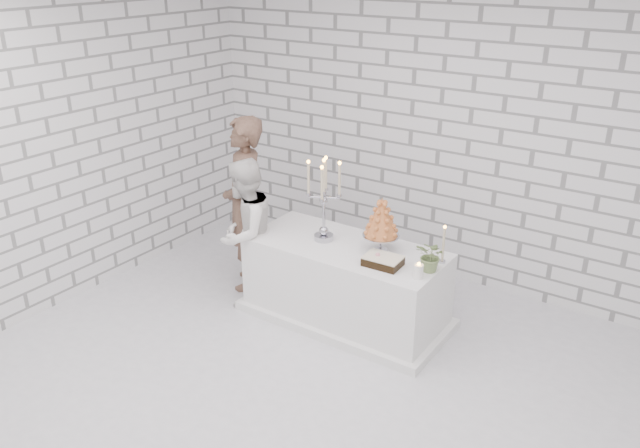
{
  "coord_description": "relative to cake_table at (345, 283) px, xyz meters",
  "views": [
    {
      "loc": [
        2.17,
        -3.25,
        3.19
      ],
      "look_at": [
        -0.62,
        0.85,
        1.05
      ],
      "focal_mm": 35.83,
      "sensor_mm": 36.0,
      "label": 1
    }
  ],
  "objects": [
    {
      "name": "chocolate_cake",
      "position": [
        0.46,
        -0.15,
        0.42
      ],
      "size": [
        0.32,
        0.23,
        0.08
      ],
      "primitive_type": "cube",
      "rotation": [
        0.0,
        0.0,
        0.05
      ],
      "color": "black",
      "rests_on": "cake_table"
    },
    {
      "name": "flowers",
      "position": [
        0.84,
        -0.02,
        0.51
      ],
      "size": [
        0.28,
        0.25,
        0.27
      ],
      "primitive_type": "imported",
      "rotation": [
        0.0,
        0.0,
        -0.15
      ],
      "color": "#446235",
      "rests_on": "cake_table"
    },
    {
      "name": "ground",
      "position": [
        0.54,
        -1.15,
        -0.38
      ],
      "size": [
        6.0,
        5.0,
        0.01
      ],
      "primitive_type": "cube",
      "color": "silver",
      "rests_on": "ground"
    },
    {
      "name": "wall_left",
      "position": [
        -2.46,
        -1.15,
        1.12
      ],
      "size": [
        0.01,
        5.0,
        3.0
      ],
      "primitive_type": "cube",
      "color": "white",
      "rests_on": "ground"
    },
    {
      "name": "cake_table",
      "position": [
        0.0,
        0.0,
        0.0
      ],
      "size": [
        1.8,
        0.8,
        0.75
      ],
      "primitive_type": "cube",
      "color": "white",
      "rests_on": "ground"
    },
    {
      "name": "groom",
      "position": [
        -1.19,
        0.02,
        0.51
      ],
      "size": [
        0.72,
        0.77,
        1.76
      ],
      "primitive_type": "imported",
      "rotation": [
        0.0,
        0.0,
        -0.94
      ],
      "color": "#4B3328",
      "rests_on": "ground"
    },
    {
      "name": "croquembouche",
      "position": [
        0.31,
        0.07,
        0.63
      ],
      "size": [
        0.35,
        0.35,
        0.5
      ],
      "primitive_type": null,
      "rotation": [
        0.0,
        0.0,
        -0.09
      ],
      "color": "#AE5D2E",
      "rests_on": "cake_table"
    },
    {
      "name": "wall_back",
      "position": [
        0.54,
        1.35,
        1.12
      ],
      "size": [
        6.0,
        0.01,
        3.0
      ],
      "primitive_type": "cube",
      "color": "white",
      "rests_on": "ground"
    },
    {
      "name": "pillar_candle",
      "position": [
        0.81,
        -0.19,
        0.44
      ],
      "size": [
        0.08,
        0.08,
        0.12
      ],
      "primitive_type": "cylinder",
      "rotation": [
        0.0,
        0.0,
        0.04
      ],
      "color": "white",
      "rests_on": "cake_table"
    },
    {
      "name": "candelabra",
      "position": [
        -0.24,
        -0.0,
        0.76
      ],
      "size": [
        0.4,
        0.4,
        0.78
      ],
      "primitive_type": null,
      "rotation": [
        0.0,
        0.0,
        -0.32
      ],
      "color": "#A6A5B0",
      "rests_on": "cake_table"
    },
    {
      "name": "extra_taper",
      "position": [
        0.85,
        0.17,
        0.54
      ],
      "size": [
        0.07,
        0.07,
        0.32
      ],
      "primitive_type": "cylinder",
      "rotation": [
        0.0,
        0.0,
        0.15
      ],
      "color": "beige",
      "rests_on": "cake_table"
    },
    {
      "name": "bride",
      "position": [
        -0.97,
        -0.25,
        0.35
      ],
      "size": [
        0.66,
        0.79,
        1.45
      ],
      "primitive_type": "imported",
      "rotation": [
        0.0,
        0.0,
        -1.4
      ],
      "color": "white",
      "rests_on": "ground"
    }
  ]
}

